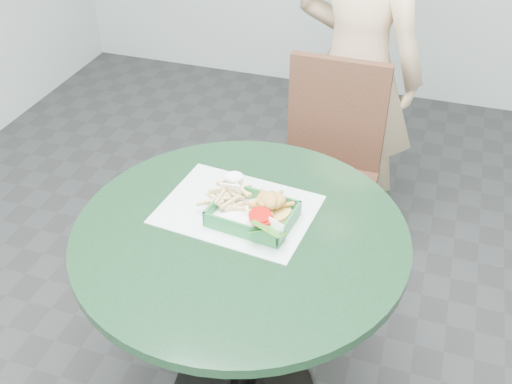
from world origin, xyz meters
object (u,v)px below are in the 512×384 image
(crab_sandwich, at_px, (269,208))
(sauce_ramekin, at_px, (229,186))
(diner_person, at_px, (357,61))
(cafe_table, at_px, (241,278))
(dining_chair, at_px, (329,162))
(food_basket, at_px, (253,222))

(crab_sandwich, relative_size, sauce_ramekin, 2.24)
(sauce_ramekin, bearing_deg, diner_person, 77.51)
(cafe_table, xyz_separation_m, crab_sandwich, (0.06, 0.08, 0.22))
(dining_chair, relative_size, sauce_ramekin, 17.08)
(dining_chair, distance_m, sauce_ramekin, 0.70)
(food_basket, bearing_deg, sauce_ramekin, 137.25)
(sauce_ramekin, bearing_deg, crab_sandwich, -24.29)
(dining_chair, distance_m, diner_person, 0.44)
(cafe_table, height_order, dining_chair, dining_chair)
(dining_chair, xyz_separation_m, diner_person, (0.02, 0.32, 0.30))
(diner_person, bearing_deg, crab_sandwich, 103.42)
(cafe_table, relative_size, diner_person, 0.57)
(cafe_table, distance_m, crab_sandwich, 0.24)
(diner_person, relative_size, crab_sandwich, 13.59)
(diner_person, bearing_deg, food_basket, 101.47)
(cafe_table, xyz_separation_m, food_basket, (0.02, 0.05, 0.19))
(cafe_table, height_order, diner_person, diner_person)
(food_basket, distance_m, crab_sandwich, 0.06)
(cafe_table, relative_size, dining_chair, 1.02)
(crab_sandwich, bearing_deg, dining_chair, 86.70)
(food_basket, relative_size, crab_sandwich, 1.89)
(dining_chair, bearing_deg, crab_sandwich, -92.34)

